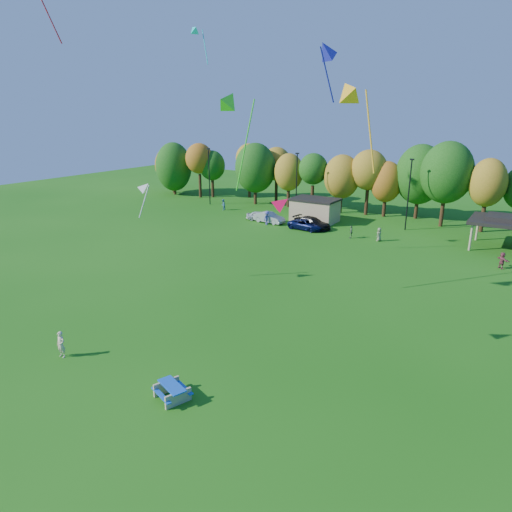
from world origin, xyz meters
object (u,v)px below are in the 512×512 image
Objects in this scene: kite_flyer at (61,345)px; car_c at (306,225)px; picnic_table at (172,391)px; car_d at (312,223)px; car_a at (260,216)px; car_b at (269,218)px.

kite_flyer reaches higher than car_c.
car_d reaches higher than picnic_table.
kite_flyer is 0.33× the size of car_d.
car_d is at bearing 87.66° from kite_flyer.
kite_flyer reaches higher than car_d.
picnic_table is at bearing -172.82° from car_a.
car_d is at bearing -17.46° from car_c.
kite_flyer is 39.74m from car_a.
car_a is (-9.61, 38.56, -0.22)m from kite_flyer.
car_d reaches higher than car_b.
picnic_table is 0.48× the size of car_c.
car_c is 1.04m from car_d.
car_d is (6.39, 0.25, 0.01)m from car_b.
kite_flyer is 37.28m from car_c.
picnic_table is at bearing -150.08° from car_b.
picnic_table is at bearing -157.18° from car_d.
kite_flyer reaches higher than car_b.
car_a is at bearing 85.45° from car_c.
picnic_table is 0.62× the size of car_a.
car_a is at bearing 95.43° from car_d.
car_b is at bearing 100.18° from car_d.
car_d reaches higher than car_a.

